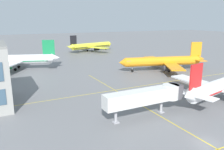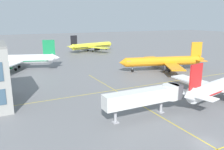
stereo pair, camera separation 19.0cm
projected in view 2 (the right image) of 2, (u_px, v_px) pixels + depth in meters
The scene contains 7 objects.
ground_plane at pixel (206, 143), 35.07m from camera, with size 600.00×600.00×0.00m, color slate.
airliner_front_gate at pixel (223, 85), 53.98m from camera, with size 32.17×27.32×10.07m.
airliner_second_row at pixel (164, 61), 84.09m from camera, with size 33.04×28.18×10.45m.
airliner_third_row at pixel (13, 60), 86.14m from camera, with size 34.70×29.71×11.11m.
airliner_far_left_stand at pixel (92, 46), 135.67m from camera, with size 31.84×27.14×10.04m.
taxiway_markings at pixel (151, 111), 47.41m from camera, with size 119.41×71.43×0.01m.
jet_bridge at pixel (150, 96), 44.48m from camera, with size 17.19×3.38×5.58m.
Camera 2 is at (-27.28, -21.58, 18.53)m, focal length 36.47 mm.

